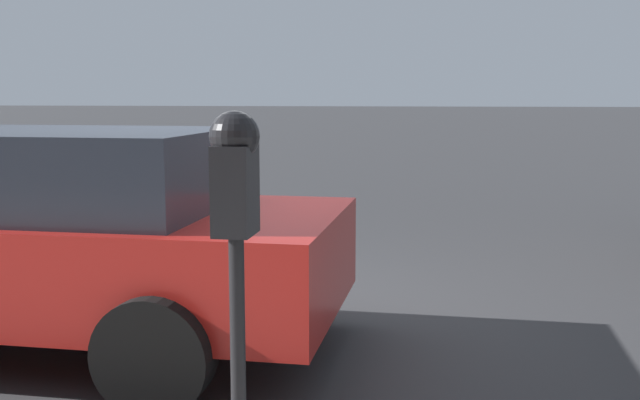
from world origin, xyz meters
TOP-DOWN VIEW (x-y plane):
  - ground_plane at (0.00, 0.00)m, footprint 220.00×220.00m
  - parking_meter at (-2.63, -0.92)m, footprint 0.21×0.19m
  - car_red at (-0.86, 1.06)m, footprint 2.04×4.38m

SIDE VIEW (x-z plane):
  - ground_plane at x=0.00m, z-range 0.00..0.00m
  - car_red at x=-0.86m, z-range 0.04..1.49m
  - parking_meter at x=-2.63m, z-range 0.54..1.99m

